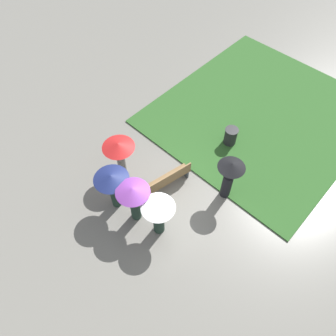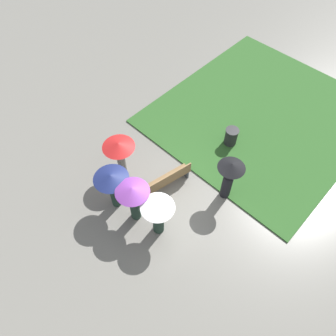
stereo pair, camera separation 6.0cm
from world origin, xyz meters
name	(u,v)px [view 1 (the left image)]	position (x,y,z in m)	size (l,w,h in m)	color
ground_plane	(167,206)	(0.00, 0.00, 0.00)	(90.00, 90.00, 0.00)	slate
lawn_patch_near	(262,114)	(-6.28, -0.13, 0.03)	(8.97, 8.18, 0.06)	#2D5B26
park_bench	(168,180)	(-0.61, -0.55, 0.48)	(1.98, 0.80, 0.90)	brown
trash_bin	(230,136)	(-3.95, -0.17, 0.41)	(0.55, 0.55, 0.82)	#232326
crowd_person_red	(119,151)	(0.12, -2.23, 1.40)	(1.17, 1.17, 1.82)	slate
crowd_person_navy	(112,183)	(1.17, -1.40, 1.33)	(1.20, 1.20, 1.80)	#1E3328
crowd_person_purple	(134,197)	(1.04, -0.50, 1.33)	(1.13, 1.13, 1.84)	#1E3328
crowd_person_black	(229,175)	(-1.84, 1.21, 1.25)	(0.95, 0.95, 1.91)	black
crowd_person_white	(158,212)	(0.86, 0.44, 1.23)	(1.10, 1.10, 1.75)	#1E3328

